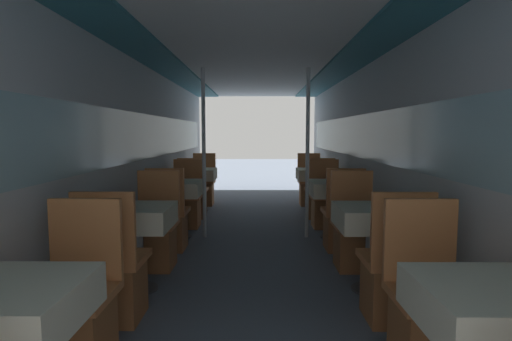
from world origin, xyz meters
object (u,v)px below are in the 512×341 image
Objects in this scene: chair_right_far_1 at (354,239)px; support_pole_right_2 at (307,154)px; chair_left_near_1 at (115,280)px; dining_table_left_2 at (178,190)px; dining_table_left_1 at (137,220)px; chair_right_near_1 at (393,281)px; chair_right_near_2 at (342,225)px; chair_right_far_0 at (429,321)px; dining_table_right_2 at (333,190)px; chair_left_near_3 at (194,199)px; dining_table_right_0 at (491,313)px; chair_right_far_2 at (325,206)px; chair_left_far_2 at (187,206)px; support_pole_left_2 at (204,154)px; dining_table_right_1 at (371,220)px; chair_left_far_0 at (76,320)px; chair_right_far_3 at (310,189)px; chair_left_near_2 at (169,225)px; chair_right_near_3 at (319,199)px; dining_table_left_3 at (199,176)px; dining_table_right_3 at (314,176)px; chair_left_far_3 at (203,189)px; chair_left_far_1 at (156,238)px; dining_table_left_0 at (10,312)px.

support_pole_right_2 is at bearing -74.16° from chair_right_far_1.
dining_table_left_2 is at bearing 90.00° from chair_left_near_1.
dining_table_left_1 is 0.76× the size of chair_right_near_1.
chair_right_near_2 is at bearing 90.00° from chair_right_near_1.
dining_table_right_2 is at bearing -90.00° from chair_right_far_0.
chair_left_near_3 is 3.14m from chair_right_far_1.
chair_right_far_2 is at bearing 90.00° from dining_table_right_0.
support_pole_left_2 is at bearing 120.37° from chair_left_far_2.
chair_left_near_3 is 1.00× the size of chair_right_far_0.
chair_left_far_2 reaches higher than dining_table_right_1.
support_pole_right_2 is at bearing -119.52° from chair_left_far_0.
chair_right_near_2 is at bearing 90.00° from chair_right_far_2.
dining_table_right_1 is at bearing 90.00° from chair_right_far_2.
chair_left_far_2 is at bearing 150.20° from chair_right_near_2.
support_pole_right_2 is (1.69, 1.78, 0.48)m from dining_table_left_1.
support_pole_left_2 is at bearing 54.44° from chair_right_far_3.
chair_left_near_2 is 1.00× the size of chair_right_near_3.
support_pole_left_2 reaches higher than chair_right_near_2.
chair_right_far_3 is (0.00, 2.94, 0.00)m from chair_right_near_2.
chair_right_far_3 is at bearing 90.00° from dining_table_right_0.
chair_right_far_3 reaches higher than dining_table_left_2.
chair_left_far_0 is at bearing 164.02° from dining_table_right_0.
chair_right_far_0 is 1.00× the size of chair_right_near_3.
support_pole_right_2 is at bearing 81.80° from chair_right_far_3.
chair_left_near_2 reaches higher than dining_table_right_1.
chair_left_near_3 is 1.32× the size of dining_table_right_0.
chair_right_near_3 is (0.00, 1.20, -0.32)m from dining_table_right_2.
chair_right_far_3 reaches higher than dining_table_left_3.
dining_table_right_1 is at bearing -30.61° from chair_left_near_2.
dining_table_left_1 is (0.00, 1.20, 0.32)m from chair_left_far_0.
chair_left_near_2 is 1.00× the size of chair_left_far_2.
chair_left_far_0 is at bearing -124.24° from dining_table_right_2.
chair_left_near_3 is at bearing -164.02° from dining_table_right_3.
dining_table_left_2 is 1.75m from support_pole_right_2.
support_pole_right_2 is at bearing 120.37° from chair_right_near_2.
dining_table_right_0 is at bearing 108.90° from chair_left_far_3.
chair_left_far_2 reaches higher than dining_table_right_2.
dining_table_right_0 is at bearing -90.00° from dining_table_right_1.
dining_table_right_0 is 3.00m from chair_right_near_2.
chair_right_far_0 is at bearing -90.00° from dining_table_right_2.
dining_table_right_0 is 0.76× the size of chair_right_near_3.
chair_left_far_1 is 2.22m from support_pole_right_2.
chair_left_far_0 and chair_left_near_1 have the same top height.
chair_left_near_3 is at bearing 90.00° from chair_left_far_3.
dining_table_left_0 is at bearing 180.00° from dining_table_right_0.
dining_table_right_3 is (2.03, 1.20, 0.32)m from chair_left_far_2.
chair_right_near_1 is 1.00× the size of chair_right_far_1.
support_pole_right_2 is (1.69, 2.36, 0.80)m from chair_left_near_1.
support_pole_left_2 is 1.35m from support_pole_right_2.
dining_table_right_1 is 0.66m from chair_right_near_1.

